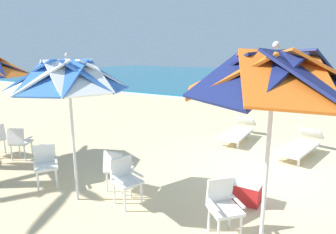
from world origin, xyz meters
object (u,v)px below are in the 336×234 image
at_px(plastic_chair_6, 19,141).
at_px(beachgoer_seated, 293,105).
at_px(beach_umbrella_1, 69,77).
at_px(plastic_chair_3, 125,178).
at_px(plastic_chair_1, 223,204).
at_px(sun_lounger_0, 301,145).
at_px(beach_umbrella_0, 274,77).
at_px(plastic_chair_2, 117,168).
at_px(plastic_chair_4, 46,163).
at_px(cooler_box, 247,192).
at_px(sun_lounger_1, 238,131).

bearing_deg(plastic_chair_6, beachgoer_seated, 65.00).
height_order(beach_umbrella_1, plastic_chair_3, beach_umbrella_1).
xyz_separation_m(plastic_chair_1, sun_lounger_0, (0.54, 4.42, -0.22)).
height_order(plastic_chair_3, plastic_chair_6, same).
height_order(beach_umbrella_0, plastic_chair_6, beach_umbrella_0).
xyz_separation_m(plastic_chair_2, plastic_chair_4, (-1.43, -0.57, 0.00)).
bearing_deg(beachgoer_seated, cooler_box, -86.09).
bearing_deg(sun_lounger_1, sun_lounger_0, -14.70).
xyz_separation_m(plastic_chair_4, sun_lounger_1, (2.36, 5.27, -0.22)).
height_order(plastic_chair_3, plastic_chair_4, same).
bearing_deg(plastic_chair_3, beach_umbrella_0, -9.47).
xyz_separation_m(beach_umbrella_1, plastic_chair_3, (0.86, 0.39, -1.82)).
xyz_separation_m(beach_umbrella_0, plastic_chair_3, (-2.53, 0.42, -1.95)).
distance_m(beach_umbrella_0, plastic_chair_4, 4.81).
relative_size(beach_umbrella_0, plastic_chair_6, 3.27).
distance_m(plastic_chair_1, beachgoer_seated, 10.97).
bearing_deg(plastic_chair_4, beach_umbrella_1, -4.78).
bearing_deg(plastic_chair_4, plastic_chair_1, 5.41).
xyz_separation_m(plastic_chair_3, cooler_box, (1.90, 1.17, -0.30)).
bearing_deg(beach_umbrella_1, sun_lounger_0, 56.21).
bearing_deg(plastic_chair_3, plastic_chair_1, 1.54).
distance_m(plastic_chair_2, plastic_chair_6, 3.34).
distance_m(sun_lounger_0, cooler_box, 3.34).
height_order(plastic_chair_3, sun_lounger_1, plastic_chair_3).
height_order(plastic_chair_6, cooler_box, plastic_chair_6).
xyz_separation_m(plastic_chair_2, sun_lounger_0, (2.82, 4.20, -0.22)).
xyz_separation_m(beach_umbrella_0, sun_lounger_0, (-0.14, 4.89, -2.17)).
distance_m(plastic_chair_4, cooler_box, 4.05).
xyz_separation_m(plastic_chair_2, plastic_chair_6, (-3.34, 0.03, 0.00)).
bearing_deg(beachgoer_seated, plastic_chair_1, -86.72).
height_order(plastic_chair_3, cooler_box, plastic_chair_3).
bearing_deg(sun_lounger_1, beach_umbrella_1, -104.22).
bearing_deg(plastic_chair_3, plastic_chair_6, 175.48).
height_order(beach_umbrella_0, plastic_chair_2, beach_umbrella_0).
distance_m(sun_lounger_0, beachgoer_seated, 6.64).
bearing_deg(plastic_chair_2, sun_lounger_0, 56.11).
xyz_separation_m(plastic_chair_1, plastic_chair_4, (-3.72, -0.35, 0.00)).
relative_size(beach_umbrella_0, sun_lounger_0, 1.27).
bearing_deg(beach_umbrella_0, plastic_chair_3, 170.53).
distance_m(plastic_chair_6, beachgoer_seated, 11.82).
distance_m(plastic_chair_1, plastic_chair_2, 2.30).
relative_size(sun_lounger_1, cooler_box, 4.31).
height_order(plastic_chair_2, plastic_chair_4, same).
height_order(cooler_box, beachgoer_seated, beachgoer_seated).
distance_m(plastic_chair_2, sun_lounger_1, 4.79).
xyz_separation_m(plastic_chair_2, plastic_chair_3, (0.43, -0.27, 0.00)).
relative_size(plastic_chair_4, sun_lounger_0, 0.39).
bearing_deg(plastic_chair_2, beachgoer_seated, 81.23).
bearing_deg(beach_umbrella_1, plastic_chair_1, 9.14).
distance_m(plastic_chair_1, plastic_chair_6, 5.63).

